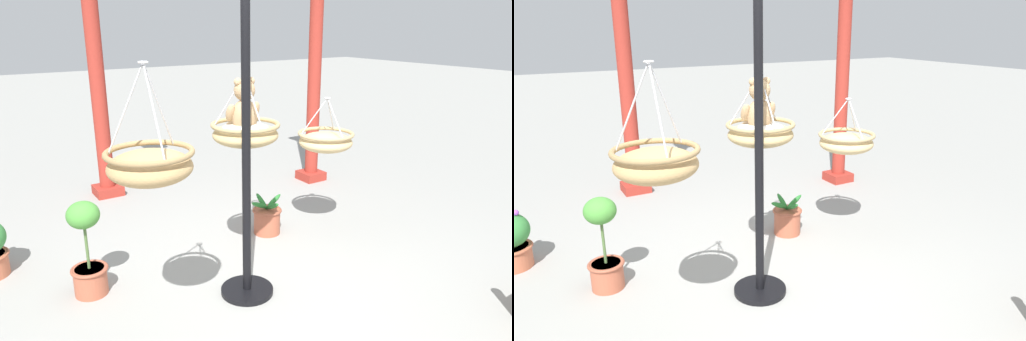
% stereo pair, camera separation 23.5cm
% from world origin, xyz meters
% --- Properties ---
extents(ground_plane, '(40.00, 40.00, 0.00)m').
position_xyz_m(ground_plane, '(0.00, 0.00, 0.00)').
color(ground_plane, gray).
extents(display_pole_central, '(0.44, 0.44, 2.46)m').
position_xyz_m(display_pole_central, '(-0.14, 0.04, 0.77)').
color(display_pole_central, black).
rests_on(display_pole_central, ground).
extents(hanging_basket_with_teddy, '(0.57, 0.57, 0.59)m').
position_xyz_m(hanging_basket_with_teddy, '(0.01, 0.29, 1.31)').
color(hanging_basket_with_teddy, tan).
extents(teddy_bear, '(0.31, 0.27, 0.45)m').
position_xyz_m(teddy_bear, '(0.01, 0.31, 1.51)').
color(teddy_bear, tan).
extents(hanging_basket_left_high, '(0.55, 0.55, 0.73)m').
position_xyz_m(hanging_basket_left_high, '(-1.03, -0.30, 1.36)').
color(hanging_basket_left_high, tan).
extents(hanging_basket_right_low, '(0.56, 0.56, 0.55)m').
position_xyz_m(hanging_basket_right_low, '(1.13, 0.55, 1.04)').
color(hanging_basket_right_low, tan).
extents(greenhouse_pillar_left, '(0.36, 0.36, 3.01)m').
position_xyz_m(greenhouse_pillar_left, '(-0.40, 3.05, 1.46)').
color(greenhouse_pillar_left, '#9E2D23').
rests_on(greenhouse_pillar_left, ground).
extents(greenhouse_pillar_right, '(0.34, 0.34, 2.97)m').
position_xyz_m(greenhouse_pillar_right, '(2.24, 2.07, 1.44)').
color(greenhouse_pillar_right, '#9E2D23').
rests_on(greenhouse_pillar_right, ground).
extents(potted_plant_fern_front, '(0.31, 0.31, 0.82)m').
position_xyz_m(potted_plant_fern_front, '(-1.24, 0.74, 0.38)').
color(potted_plant_fern_front, '#AD563D').
rests_on(potted_plant_fern_front, ground).
extents(potted_plant_tall_leafy, '(0.42, 0.41, 0.42)m').
position_xyz_m(potted_plant_tall_leafy, '(0.67, 0.92, 0.17)').
color(potted_plant_tall_leafy, '#AD563D').
rests_on(potted_plant_tall_leafy, ground).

